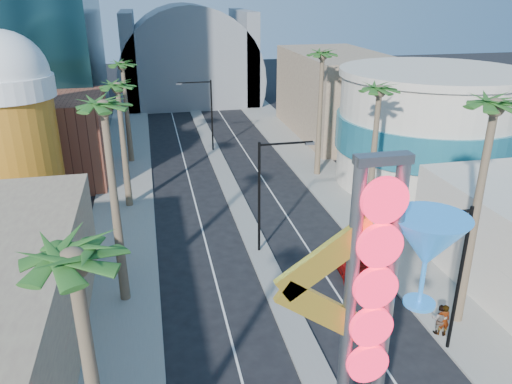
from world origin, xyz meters
name	(u,v)px	position (x,y,z in m)	size (l,w,h in m)	color
sidewalk_west	(125,185)	(-9.50, 35.00, 0.07)	(5.00, 100.00, 0.15)	gray
sidewalk_east	(318,170)	(9.50, 35.00, 0.07)	(5.00, 100.00, 0.15)	gray
median	(221,167)	(0.00, 38.00, 0.07)	(1.60, 84.00, 0.15)	gray
brick_filler_west	(50,140)	(-16.00, 38.00, 4.00)	(10.00, 10.00, 8.00)	brown
filler_east	(336,94)	(16.00, 48.00, 5.00)	(10.00, 20.00, 10.00)	#8C6D5A
beer_mug	(12,121)	(-17.00, 30.00, 7.84)	(7.00, 7.00, 14.50)	#B96B18
turquoise_building	(427,129)	(18.00, 30.00, 5.25)	(16.60, 16.60, 10.60)	beige
canopy	(189,74)	(0.00, 72.00, 4.31)	(22.00, 16.00, 22.00)	slate
neon_sign	(392,300)	(0.82, 2.96, 7.31)	(6.53, 2.60, 12.55)	gray
streetlight_0	(267,187)	(0.55, 20.00, 4.88)	(3.79, 0.25, 8.00)	black
streetlight_1	(207,109)	(-0.55, 44.00, 4.88)	(3.79, 0.25, 8.00)	black
streetlight_2	(453,268)	(6.72, 8.00, 4.83)	(3.45, 0.25, 8.00)	black
palm_0	(76,282)	(-9.00, 2.00, 9.93)	(2.40, 2.40, 11.70)	brown
palm_1	(105,121)	(-9.00, 16.00, 10.82)	(2.40, 2.40, 12.70)	brown
palm_2	(118,95)	(-9.00, 30.00, 9.48)	(2.40, 2.40, 11.20)	brown
palm_3	(123,71)	(-9.00, 42.00, 9.48)	(2.40, 2.40, 11.20)	brown
palm_5	(492,123)	(9.00, 10.00, 11.27)	(2.40, 2.40, 13.20)	brown
palm_6	(379,100)	(9.00, 22.00, 9.93)	(2.40, 2.40, 11.70)	brown
palm_7	(322,63)	(9.00, 34.00, 10.82)	(2.40, 2.40, 12.70)	brown
red_pickup	(357,262)	(5.56, 15.93, 0.78)	(2.58, 5.60, 1.56)	#B3100D
pedestrian_a	(443,320)	(7.42, 8.96, 1.07)	(0.67, 0.44, 1.84)	gray
pedestrian_b	(439,319)	(7.30, 9.12, 1.02)	(0.84, 0.66, 1.73)	gray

